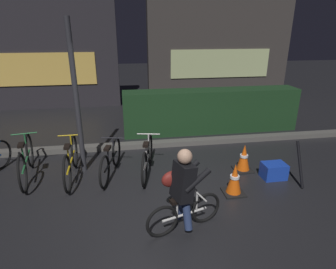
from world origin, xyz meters
The scene contains 15 objects.
ground_plane centered at (0.00, 0.00, 0.00)m, with size 40.00×40.00×0.00m, color black.
sidewalk_curb centered at (0.00, 2.20, 0.06)m, with size 12.00×0.24×0.12m, color #56544F.
hedge_row centered at (1.80, 3.10, 0.58)m, with size 4.80×0.70×1.16m, color #19381C.
storefront_left centered at (-3.32, 6.50, 2.13)m, with size 5.25×0.54×4.29m.
storefront_right centered at (3.33, 7.20, 2.20)m, with size 5.78×0.54×4.43m.
street_post centered at (-1.43, 1.20, 1.45)m, with size 0.10×0.10×2.91m, color #2D2D33.
parked_bike_left_mid centered at (-2.46, 1.07, 0.37)m, with size 0.46×1.74×0.81m.
parked_bike_center_left centered at (-1.62, 0.93, 0.35)m, with size 0.46×1.69×0.78m.
parked_bike_center_right centered at (-0.87, 0.90, 0.32)m, with size 0.47×1.48×0.70m.
parked_bike_right_mid centered at (-0.17, 0.88, 0.34)m, with size 0.46×1.58×0.74m.
traffic_cone_near centered at (1.25, -0.10, 0.27)m, with size 0.36×0.36×0.56m.
traffic_cone_far centered at (1.75, 0.68, 0.27)m, with size 0.36×0.36×0.56m.
blue_crate centered at (2.21, 0.30, 0.15)m, with size 0.44×0.32×0.30m, color #193DB7.
cyclist centered at (0.17, -0.86, 0.63)m, with size 1.15×0.50×1.25m.
closed_umbrella centered at (2.55, 0.05, 0.38)m, with size 0.05×0.05×0.85m, color black.
Camera 1 is at (-0.55, -4.11, 2.70)m, focal length 30.04 mm.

